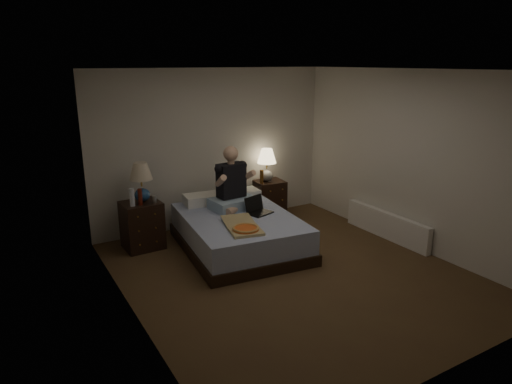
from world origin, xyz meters
TOP-DOWN VIEW (x-y plane):
  - floor at (0.00, 0.00)m, footprint 4.00×4.50m
  - ceiling at (0.00, 0.00)m, footprint 4.00×4.50m
  - wall_back at (0.00, 2.25)m, footprint 4.00×0.00m
  - wall_front at (0.00, -2.25)m, footprint 4.00×0.00m
  - wall_left at (-2.00, 0.00)m, footprint 0.00×4.50m
  - wall_right at (2.00, 0.00)m, footprint 0.00×4.50m
  - bed at (-0.20, 1.04)m, footprint 1.68×2.11m
  - nightstand_left at (-1.37, 1.77)m, footprint 0.54×0.49m
  - nightstand_right at (0.94, 2.05)m, footprint 0.52×0.48m
  - lamp_left at (-1.33, 1.81)m, footprint 0.40×0.40m
  - lamp_right at (0.89, 2.05)m, footprint 0.35×0.35m
  - water_bottle at (-1.51, 1.66)m, footprint 0.07×0.07m
  - soda_can at (-1.21, 1.66)m, footprint 0.07×0.07m
  - beer_bottle_left at (-1.41, 1.66)m, footprint 0.06×0.06m
  - beer_bottle_right at (0.74, 1.97)m, footprint 0.06×0.06m
  - person at (-0.10, 1.40)m, footprint 0.70×0.58m
  - laptop at (0.12, 0.98)m, footprint 0.41×0.37m
  - pizza_box at (-0.42, 0.45)m, footprint 0.56×0.83m
  - radiator at (1.93, 0.27)m, footprint 0.10×1.60m

SIDE VIEW (x-z plane):
  - floor at x=0.00m, z-range 0.00..0.00m
  - radiator at x=1.93m, z-range 0.00..0.40m
  - bed at x=-0.20m, z-range 0.00..0.49m
  - nightstand_right at x=0.94m, z-range 0.00..0.63m
  - nightstand_left at x=-1.37m, z-range 0.00..0.68m
  - pizza_box at x=-0.42m, z-range 0.49..0.57m
  - laptop at x=0.12m, z-range 0.49..0.73m
  - soda_can at x=-1.21m, z-range 0.68..0.78m
  - beer_bottle_right at x=0.74m, z-range 0.63..0.86m
  - beer_bottle_left at x=-1.41m, z-range 0.68..0.91m
  - water_bottle at x=-1.51m, z-range 0.68..0.93m
  - lamp_right at x=0.89m, z-range 0.63..1.19m
  - person at x=-0.10m, z-range 0.49..1.42m
  - lamp_left at x=-1.33m, z-range 0.68..1.24m
  - wall_back at x=0.00m, z-range 0.00..2.50m
  - wall_front at x=0.00m, z-range 0.00..2.50m
  - wall_left at x=-2.00m, z-range 0.00..2.50m
  - wall_right at x=2.00m, z-range 0.00..2.50m
  - ceiling at x=0.00m, z-range 2.50..2.50m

